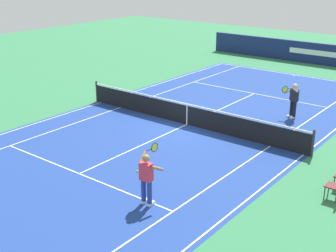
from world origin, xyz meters
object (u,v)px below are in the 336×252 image
Objects in this scene: spectator_chair_3 at (336,185)px; tennis_ball at (138,171)px; tennis_net at (187,114)px; tennis_player_near at (147,176)px; tennis_player_far at (293,99)px.

tennis_ball is at bearing -69.75° from spectator_chair_3.
tennis_net is at bearing -110.00° from spectator_chair_3.
tennis_player_far is (-10.31, 0.12, 0.00)m from tennis_player_near.
tennis_net reaches higher than tennis_ball.
tennis_player_near is at bearing 49.11° from tennis_ball.
tennis_net is 5.07m from tennis_player_far.
tennis_net is at bearing -163.43° from tennis_ball.
tennis_net reaches higher than spectator_chair_3.
tennis_player_far reaches higher than tennis_net.
spectator_chair_3 is at bearing 130.33° from tennis_player_near.
spectator_chair_3 is (6.57, 4.29, -0.41)m from tennis_player_far.
tennis_player_near reaches higher than tennis_ball.
tennis_player_far is 25.71× the size of tennis_ball.
tennis_player_near is (6.52, 3.21, 0.44)m from tennis_net.
tennis_player_near is 10.31m from tennis_player_far.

